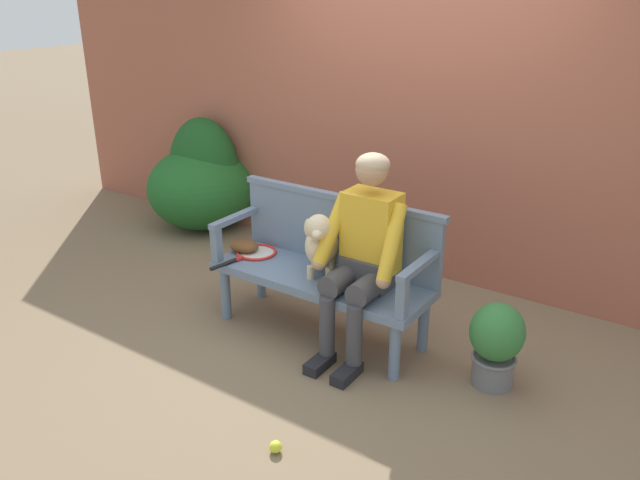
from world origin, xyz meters
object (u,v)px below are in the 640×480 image
garden_bench (320,283)px  tennis_racket (254,253)px  dog_on_bench (321,243)px  tennis_ball (276,447)px  person_seated (364,249)px  baseball_glove (244,246)px  potted_plant (496,341)px

garden_bench → tennis_racket: 0.59m
dog_on_bench → tennis_ball: dog_on_bench is taller
person_seated → garden_bench: bearing=177.5°
dog_on_bench → baseball_glove: dog_on_bench is taller
potted_plant → person_seated: bearing=-173.0°
garden_bench → baseball_glove: (-0.67, 0.01, 0.11)m
dog_on_bench → baseball_glove: 0.71m
tennis_racket → potted_plant: size_ratio=1.08×
garden_bench → dog_on_bench: size_ratio=3.26×
potted_plant → baseball_glove: bearing=-177.6°
potted_plant → dog_on_bench: bearing=-175.6°
tennis_racket → potted_plant: bearing=2.6°
baseball_glove → dog_on_bench: bearing=-14.1°
baseball_glove → potted_plant: bearing=-10.5°
potted_plant → tennis_racket: bearing=-177.4°
garden_bench → baseball_glove: baseball_glove is taller
dog_on_bench → baseball_glove: (-0.68, 0.01, -0.19)m
garden_bench → tennis_racket: bearing=179.1°
person_seated → baseball_glove: 1.04m
person_seated → potted_plant: size_ratio=2.45×
baseball_glove → person_seated: bearing=-14.5°
tennis_ball → potted_plant: size_ratio=0.12×
tennis_racket → tennis_ball: 1.62m
tennis_ball → baseball_glove: bearing=135.6°
person_seated → dog_on_bench: size_ratio=2.82×
tennis_racket → baseball_glove: 0.10m
garden_bench → tennis_ball: 1.28m
person_seated → potted_plant: person_seated is taller
baseball_glove → tennis_ball: (1.16, -1.14, -0.46)m
person_seated → dog_on_bench: bearing=177.7°
garden_bench → tennis_ball: garden_bench is taller
person_seated → tennis_ball: 1.31m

